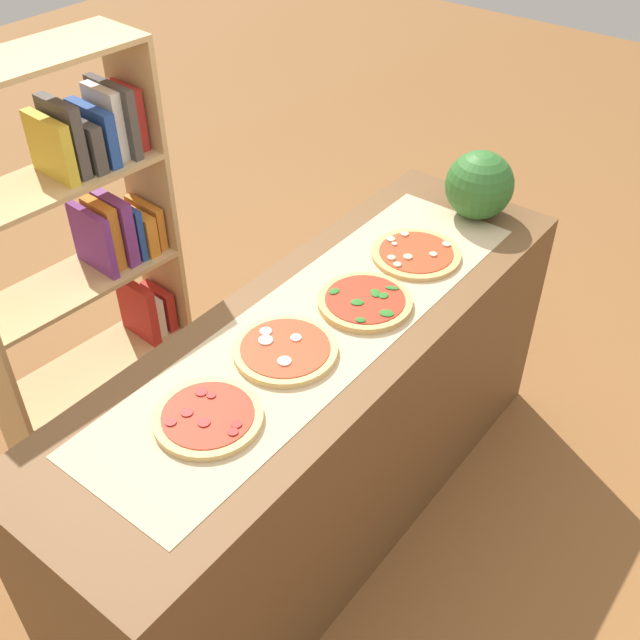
# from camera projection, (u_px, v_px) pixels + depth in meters

# --- Properties ---
(ground_plane) EXTENTS (12.00, 12.00, 0.00)m
(ground_plane) POSITION_uv_depth(u_px,v_px,m) (320.00, 507.00, 2.95)
(ground_plane) COLOR brown
(counter) EXTENTS (2.11, 0.66, 0.92)m
(counter) POSITION_uv_depth(u_px,v_px,m) (320.00, 426.00, 2.66)
(counter) COLOR brown
(counter) RESTS_ON ground_plane
(parchment_paper) EXTENTS (1.72, 0.46, 0.00)m
(parchment_paper) POSITION_uv_depth(u_px,v_px,m) (320.00, 325.00, 2.37)
(parchment_paper) COLOR tan
(parchment_paper) RESTS_ON counter
(pizza_pepperoni_0) EXTENTS (0.30, 0.30, 0.03)m
(pizza_pepperoni_0) POSITION_uv_depth(u_px,v_px,m) (208.00, 417.00, 2.04)
(pizza_pepperoni_0) COLOR #DBB26B
(pizza_pepperoni_0) RESTS_ON parchment_paper
(pizza_mozzarella_1) EXTENTS (0.31, 0.31, 0.03)m
(pizza_mozzarella_1) POSITION_uv_depth(u_px,v_px,m) (284.00, 349.00, 2.26)
(pizza_mozzarella_1) COLOR #DBB26B
(pizza_mozzarella_1) RESTS_ON parchment_paper
(pizza_spinach_2) EXTENTS (0.31, 0.31, 0.03)m
(pizza_spinach_2) POSITION_uv_depth(u_px,v_px,m) (365.00, 302.00, 2.44)
(pizza_spinach_2) COLOR tan
(pizza_spinach_2) RESTS_ON parchment_paper
(pizza_mushroom_3) EXTENTS (0.32, 0.32, 0.02)m
(pizza_mushroom_3) POSITION_uv_depth(u_px,v_px,m) (416.00, 254.00, 2.65)
(pizza_mushroom_3) COLOR tan
(pizza_mushroom_3) RESTS_ON parchment_paper
(watermelon) EXTENTS (0.26, 0.26, 0.26)m
(watermelon) POSITION_uv_depth(u_px,v_px,m) (479.00, 185.00, 2.80)
(watermelon) COLOR #2D6628
(watermelon) RESTS_ON counter
(bookshelf) EXTENTS (0.78, 0.33, 1.63)m
(bookshelf) POSITION_uv_depth(u_px,v_px,m) (99.00, 272.00, 2.79)
(bookshelf) COLOR tan
(bookshelf) RESTS_ON ground_plane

